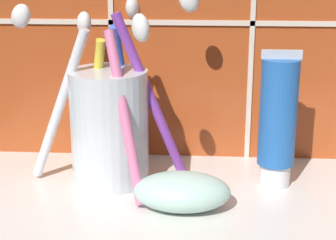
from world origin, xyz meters
TOP-DOWN VIEW (x-y plane):
  - sink_counter at (0.00, 0.00)cm, footprint 56.03×29.03cm
  - toothbrush_cup at (-11.89, 7.19)cm, footprint 17.33×15.59cm
  - toothpaste_tube at (3.46, 7.11)cm, footprint 3.56×3.39cm
  - soap_bar at (-4.96, 1.49)cm, footprint 8.22×5.17cm

SIDE VIEW (x-z plane):
  - sink_counter at x=0.00cm, z-range 0.00..2.00cm
  - soap_bar at x=-4.96cm, z-range 2.00..5.20cm
  - toothbrush_cup at x=-11.89cm, z-range -1.16..17.03cm
  - toothpaste_tube at x=3.46cm, z-range 1.91..14.64cm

